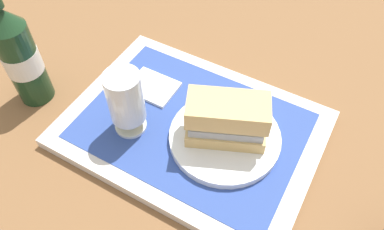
{
  "coord_description": "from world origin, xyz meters",
  "views": [
    {
      "loc": [
        -0.2,
        0.35,
        0.55
      ],
      "look_at": [
        0.0,
        0.0,
        0.05
      ],
      "focal_mm": 35.28,
      "sensor_mm": 36.0,
      "label": 1
    }
  ],
  "objects_px": {
    "beer_glass": "(126,101)",
    "beer_bottle": "(19,55)",
    "sandwich": "(225,118)",
    "plate": "(225,136)"
  },
  "relations": [
    {
      "from": "beer_glass",
      "to": "beer_bottle",
      "type": "height_order",
      "value": "beer_bottle"
    },
    {
      "from": "plate",
      "to": "sandwich",
      "type": "relative_size",
      "value": 1.31
    },
    {
      "from": "sandwich",
      "to": "beer_bottle",
      "type": "distance_m",
      "value": 0.38
    },
    {
      "from": "beer_glass",
      "to": "beer_bottle",
      "type": "xyz_separation_m",
      "value": [
        0.22,
        0.01,
        0.02
      ]
    },
    {
      "from": "beer_glass",
      "to": "beer_bottle",
      "type": "distance_m",
      "value": 0.22
    },
    {
      "from": "plate",
      "to": "beer_glass",
      "type": "distance_m",
      "value": 0.18
    },
    {
      "from": "plate",
      "to": "sandwich",
      "type": "distance_m",
      "value": 0.05
    },
    {
      "from": "sandwich",
      "to": "beer_glass",
      "type": "bearing_deg",
      "value": -3.15
    },
    {
      "from": "beer_glass",
      "to": "sandwich",
      "type": "bearing_deg",
      "value": -159.92
    },
    {
      "from": "plate",
      "to": "beer_bottle",
      "type": "xyz_separation_m",
      "value": [
        0.37,
        0.07,
        0.08
      ]
    }
  ]
}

